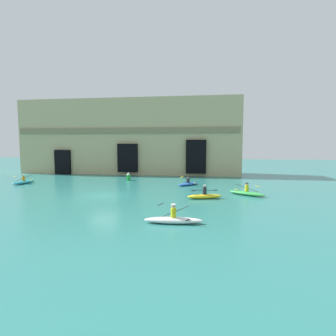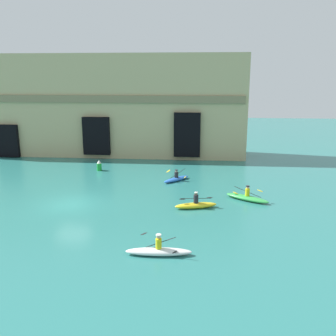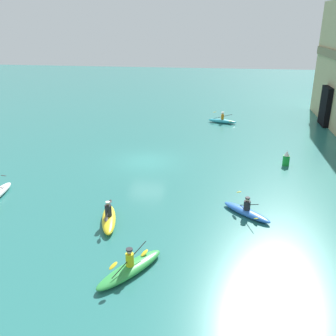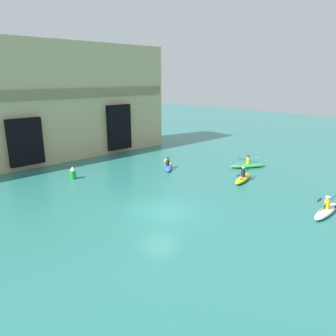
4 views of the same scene
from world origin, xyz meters
The scene contains 7 objects.
ground_plane centered at (0.00, 0.00, 0.00)m, with size 120.00×120.00×0.00m, color #28706B.
cliff_bluff centered at (-2.83, 18.20, 5.75)m, with size 34.52×5.93×11.57m.
kayak_yellow centered at (9.13, -0.12, 0.25)m, with size 3.12×1.49×1.19m.
kayak_blue centered at (7.27, 6.87, 0.22)m, with size 2.48×2.70×1.12m.
kayak_white centered at (7.29, -7.50, 0.24)m, with size 3.54×0.92×1.21m.
kayak_green centered at (12.98, 1.93, 0.23)m, with size 3.36×2.58×1.16m.
marker_buoy centered at (-0.64, 10.01, 0.51)m, with size 0.48×0.48×1.08m.
Camera 2 is at (9.36, -25.42, 9.18)m, focal length 40.00 mm.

